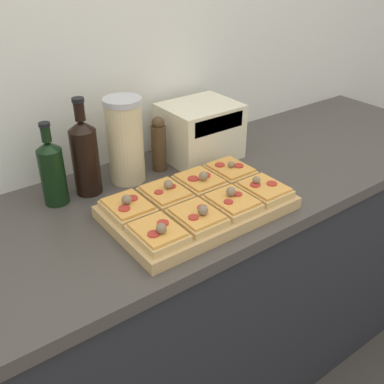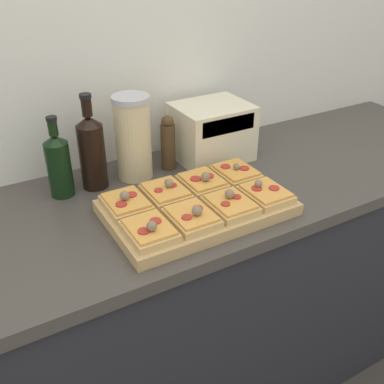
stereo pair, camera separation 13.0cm
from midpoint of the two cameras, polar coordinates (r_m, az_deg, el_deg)
name	(u,v)px [view 2 (the right image)]	position (r m, az deg, el deg)	size (l,w,h in m)	color
wall_back	(106,71)	(1.55, -8.44, 14.88)	(6.00, 0.06, 2.50)	silver
kitchen_counter	(162,312)	(1.66, -1.53, -15.04)	(2.63, 0.67, 0.94)	#232328
cutting_board	(197,208)	(1.30, 3.53, -2.09)	(0.52, 0.32, 0.04)	tan
pizza_slice_back_left	(126,203)	(1.26, -5.48, -1.49)	(0.12, 0.14, 0.06)	tan
pizza_slice_back_midleft	(166,192)	(1.31, -0.52, -0.08)	(0.12, 0.14, 0.05)	tan
pizza_slice_back_midright	(202,182)	(1.37, 4.04, 1.22)	(0.12, 0.14, 0.06)	tan
pizza_slice_back_right	(236,173)	(1.44, 8.19, 2.39)	(0.12, 0.14, 0.05)	tan
pizza_slice_front_left	(149,230)	(1.15, -2.21, -4.97)	(0.12, 0.14, 0.05)	tan
pizza_slice_front_midleft	(192,217)	(1.20, 3.09, -3.25)	(0.12, 0.14, 0.06)	tan
pizza_slice_front_midright	(230,204)	(1.26, 7.84, -1.65)	(0.12, 0.14, 0.06)	tan
pizza_slice_front_right	(266,193)	(1.34, 12.11, -0.25)	(0.12, 0.14, 0.05)	tan
olive_oil_bottle	(59,164)	(1.39, -14.04, 3.39)	(0.07, 0.07, 0.26)	black
wine_bottle	(92,151)	(1.41, -10.04, 5.14)	(0.08, 0.08, 0.31)	black
grain_jar_tall	(133,138)	(1.45, -4.95, 6.84)	(0.12, 0.12, 0.28)	beige
pepper_mill	(168,143)	(1.52, -0.62, 6.21)	(0.05, 0.05, 0.19)	#47331E
toaster_oven	(212,132)	(1.61, 4.87, 7.60)	(0.28, 0.21, 0.20)	beige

